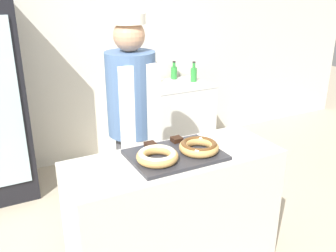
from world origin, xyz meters
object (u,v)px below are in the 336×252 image
object	(u,v)px
chest_freezer	(172,120)
baker_person	(133,123)
donut_chocolate_glaze	(199,146)
brownie_back_left	(150,145)
bottle_orange	(151,81)
bottle_green	(194,74)
bottle_green_b	(174,72)
bottle_red	(156,76)
serving_tray	(175,155)
brownie_back_right	(177,139)
donut_light_glaze	(157,156)

from	to	relation	value
chest_freezer	baker_person	bearing A→B (deg)	-130.01
donut_chocolate_glaze	brownie_back_left	size ratio (longest dim) A/B	3.75
brownie_back_left	bottle_orange	size ratio (longest dim) A/B	0.35
bottle_green	bottle_green_b	world-z (taller)	bottle_green
brownie_back_left	bottle_green	world-z (taller)	bottle_green
bottle_red	bottle_orange	size ratio (longest dim) A/B	1.28
baker_person	serving_tray	bearing A→B (deg)	-85.68
serving_tray	bottle_green_b	bearing A→B (deg)	61.74
serving_tray	brownie_back_left	size ratio (longest dim) A/B	8.45
bottle_red	bottle_green	world-z (taller)	bottle_red
brownie_back_right	bottle_orange	distance (m)	1.66
brownie_back_left	serving_tray	bearing A→B (deg)	-57.97
baker_person	bottle_red	xyz separation A→B (m)	(0.81, 1.25, 0.03)
serving_tray	bottle_red	xyz separation A→B (m)	(0.76, 1.86, 0.06)
brownie_back_left	baker_person	xyz separation A→B (m)	(0.06, 0.45, -0.00)
bottle_red	bottle_green	distance (m)	0.46
donut_light_glaze	donut_chocolate_glaze	distance (m)	0.30
brownie_back_left	donut_chocolate_glaze	bearing A→B (deg)	-39.63
serving_tray	bottle_green_b	size ratio (longest dim) A/B	2.75
donut_chocolate_glaze	bottle_orange	distance (m)	1.84
donut_light_glaze	bottle_green_b	distance (m)	2.37
chest_freezer	bottle_red	world-z (taller)	bottle_red
bottle_red	bottle_green_b	world-z (taller)	bottle_red
baker_person	bottle_green_b	distance (m)	1.77
donut_light_glaze	chest_freezer	distance (m)	2.15
donut_chocolate_glaze	bottle_red	bearing A→B (deg)	72.33
chest_freezer	brownie_back_right	bearing A→B (deg)	-116.98
bottle_green_b	bottle_green	bearing A→B (deg)	-56.91
bottle_green	bottle_orange	size ratio (longest dim) A/B	1.18
serving_tray	donut_chocolate_glaze	world-z (taller)	donut_chocolate_glaze
brownie_back_right	chest_freezer	size ratio (longest dim) A/B	0.08
bottle_red	bottle_green	xyz separation A→B (m)	(0.45, -0.10, -0.01)
serving_tray	chest_freezer	size ratio (longest dim) A/B	0.68
bottle_red	serving_tray	bearing A→B (deg)	-112.24
donut_light_glaze	baker_person	xyz separation A→B (m)	(0.11, 0.66, -0.02)
bottle_green	brownie_back_right	bearing A→B (deg)	-124.74
baker_person	chest_freezer	distance (m)	1.56
bottle_orange	donut_chocolate_glaze	bearing A→B (deg)	-105.35
bottle_green_b	brownie_back_right	bearing A→B (deg)	-117.91
chest_freezer	bottle_green	size ratio (longest dim) A/B	3.72
brownie_back_left	chest_freezer	distance (m)	1.94
donut_light_glaze	bottle_orange	world-z (taller)	bottle_orange
chest_freezer	brownie_back_left	bearing A→B (deg)	-122.50
donut_light_glaze	bottle_green	size ratio (longest dim) A/B	1.12
brownie_back_left	baker_person	world-z (taller)	baker_person
brownie_back_right	bottle_red	distance (m)	1.82
donut_chocolate_glaze	bottle_green	size ratio (longest dim) A/B	1.12
bottle_green	baker_person	bearing A→B (deg)	-137.51
donut_light_glaze	brownie_back_left	xyz separation A→B (m)	(0.05, 0.21, -0.02)
brownie_back_right	baker_person	distance (m)	0.47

